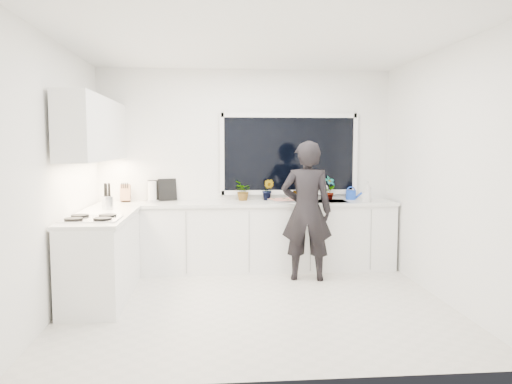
{
  "coord_description": "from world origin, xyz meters",
  "views": [
    {
      "loc": [
        -0.46,
        -5.13,
        1.67
      ],
      "look_at": [
        0.02,
        0.4,
        1.15
      ],
      "focal_mm": 35.0,
      "sensor_mm": 36.0,
      "label": 1
    }
  ],
  "objects": [
    {
      "name": "paper_towel_roll",
      "position": [
        -1.26,
        1.55,
        1.05
      ],
      "size": [
        0.13,
        0.13,
        0.26
      ],
      "primitive_type": "cylinder",
      "rotation": [
        0.0,
        0.0,
        -0.26
      ],
      "color": "silver",
      "rests_on": "countertop_back"
    },
    {
      "name": "wall_right",
      "position": [
        2.01,
        0.0,
        1.35
      ],
      "size": [
        0.02,
        3.5,
        2.7
      ],
      "primitive_type": "cube",
      "color": "white",
      "rests_on": "ground"
    },
    {
      "name": "stovetop",
      "position": [
        -1.69,
        -0.0,
        0.94
      ],
      "size": [
        0.56,
        0.48,
        0.03
      ],
      "primitive_type": "cube",
      "color": "black",
      "rests_on": "countertop_left"
    },
    {
      "name": "floor",
      "position": [
        0.0,
        0.0,
        -0.01
      ],
      "size": [
        4.0,
        3.5,
        0.02
      ],
      "primitive_type": "cube",
      "color": "beige",
      "rests_on": "ground"
    },
    {
      "name": "sink",
      "position": [
        1.05,
        1.45,
        0.87
      ],
      "size": [
        0.58,
        0.42,
        0.14
      ],
      "primitive_type": "cube",
      "color": "silver",
      "rests_on": "countertop_back"
    },
    {
      "name": "watering_can",
      "position": [
        1.45,
        1.61,
        0.98
      ],
      "size": [
        0.18,
        0.18,
        0.13
      ],
      "primitive_type": "cylinder",
      "rotation": [
        0.0,
        0.0,
        -0.35
      ],
      "color": "blue",
      "rests_on": "countertop_back"
    },
    {
      "name": "picture_frame_small",
      "position": [
        -1.07,
        1.69,
        1.07
      ],
      "size": [
        0.24,
        0.1,
        0.3
      ],
      "primitive_type": "cube",
      "rotation": [
        0.0,
        0.0,
        0.35
      ],
      "color": "black",
      "rests_on": "countertop_back"
    },
    {
      "name": "pizza_tray",
      "position": [
        0.55,
        1.42,
        0.94
      ],
      "size": [
        0.54,
        0.44,
        0.03
      ],
      "primitive_type": "cube",
      "rotation": [
        0.0,
        0.0,
        0.17
      ],
      "color": "silver",
      "rests_on": "countertop_back"
    },
    {
      "name": "person",
      "position": [
        0.69,
        0.9,
        0.86
      ],
      "size": [
        0.69,
        0.51,
        1.72
      ],
      "primitive_type": "imported",
      "rotation": [
        0.0,
        0.0,
        2.97
      ],
      "color": "black",
      "rests_on": "floor"
    },
    {
      "name": "faucet",
      "position": [
        1.05,
        1.65,
        1.03
      ],
      "size": [
        0.03,
        0.03,
        0.22
      ],
      "primitive_type": "cylinder",
      "color": "silver",
      "rests_on": "countertop_back"
    },
    {
      "name": "pizza",
      "position": [
        0.55,
        1.42,
        0.95
      ],
      "size": [
        0.5,
        0.39,
        0.01
      ],
      "primitive_type": "cube",
      "rotation": [
        0.0,
        0.0,
        0.17
      ],
      "color": "red",
      "rests_on": "pizza_tray"
    },
    {
      "name": "base_cabinets_back",
      "position": [
        0.0,
        1.45,
        0.44
      ],
      "size": [
        3.92,
        0.58,
        0.88
      ],
      "primitive_type": "cube",
      "color": "white",
      "rests_on": "floor"
    },
    {
      "name": "herb_plants",
      "position": [
        0.44,
        1.61,
        1.07
      ],
      "size": [
        1.42,
        0.27,
        0.33
      ],
      "color": "#26662D",
      "rests_on": "countertop_back"
    },
    {
      "name": "window",
      "position": [
        0.6,
        1.73,
        1.55
      ],
      "size": [
        1.8,
        0.02,
        1.0
      ],
      "primitive_type": "cube",
      "color": "black",
      "rests_on": "wall_back"
    },
    {
      "name": "wall_left",
      "position": [
        -2.01,
        0.0,
        1.35
      ],
      "size": [
        0.02,
        3.5,
        2.7
      ],
      "primitive_type": "cube",
      "color": "white",
      "rests_on": "ground"
    },
    {
      "name": "picture_frame_large",
      "position": [
        -1.23,
        1.69,
        1.06
      ],
      "size": [
        0.22,
        0.05,
        0.28
      ],
      "primitive_type": "cube",
      "rotation": [
        0.0,
        0.0,
        0.12
      ],
      "color": "black",
      "rests_on": "countertop_back"
    },
    {
      "name": "countertop_left",
      "position": [
        -1.67,
        0.35,
        0.9
      ],
      "size": [
        0.62,
        1.6,
        0.04
      ],
      "primitive_type": "cube",
      "color": "silver",
      "rests_on": "base_cabinets_left"
    },
    {
      "name": "base_cabinets_left",
      "position": [
        -1.67,
        0.35,
        0.44
      ],
      "size": [
        0.58,
        1.6,
        0.88
      ],
      "primitive_type": "cube",
      "color": "white",
      "rests_on": "floor"
    },
    {
      "name": "knife_block",
      "position": [
        -1.62,
        1.59,
        1.03
      ],
      "size": [
        0.14,
        0.11,
        0.22
      ],
      "primitive_type": "cube",
      "rotation": [
        0.0,
        0.0,
        0.05
      ],
      "color": "#966346",
      "rests_on": "countertop_back"
    },
    {
      "name": "utensil_crock",
      "position": [
        -1.69,
        0.8,
        1.0
      ],
      "size": [
        0.17,
        0.17,
        0.16
      ],
      "primitive_type": "cylinder",
      "rotation": [
        0.0,
        0.0,
        -0.38
      ],
      "color": "silver",
      "rests_on": "countertop_left"
    },
    {
      "name": "upper_cabinets",
      "position": [
        -1.79,
        0.7,
        1.85
      ],
      "size": [
        0.34,
        2.1,
        0.7
      ],
      "primitive_type": "cube",
      "color": "white",
      "rests_on": "wall_left"
    },
    {
      "name": "soap_bottles",
      "position": [
        1.58,
        1.3,
        1.05
      ],
      "size": [
        0.15,
        0.14,
        0.28
      ],
      "color": "#D8BF66",
      "rests_on": "countertop_back"
    },
    {
      "name": "ceiling",
      "position": [
        0.0,
        0.0,
        2.71
      ],
      "size": [
        4.0,
        3.5,
        0.02
      ],
      "primitive_type": "cube",
      "color": "white",
      "rests_on": "wall_back"
    },
    {
      "name": "countertop_back",
      "position": [
        0.0,
        1.44,
        0.9
      ],
      "size": [
        3.94,
        0.62,
        0.04
      ],
      "primitive_type": "cube",
      "color": "silver",
      "rests_on": "base_cabinets_back"
    },
    {
      "name": "wall_back",
      "position": [
        0.0,
        1.76,
        1.35
      ],
      "size": [
        4.0,
        0.02,
        2.7
      ],
      "primitive_type": "cube",
      "color": "white",
      "rests_on": "ground"
    }
  ]
}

